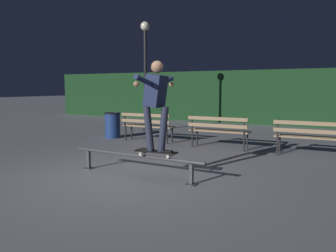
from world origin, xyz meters
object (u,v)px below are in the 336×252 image
at_px(grind_rail, 135,159).
at_px(park_bench_right_center, 310,134).
at_px(skateboard, 156,152).
at_px(park_bench_leftmost, 147,124).
at_px(park_bench_left_center, 218,128).
at_px(trash_can, 113,125).
at_px(skateboarder, 156,98).
at_px(lamp_post_left, 145,62).

xyz_separation_m(grind_rail, park_bench_right_center, (2.49, 3.36, 0.22)).
height_order(skateboard, park_bench_leftmost, park_bench_leftmost).
xyz_separation_m(grind_rail, park_bench_left_center, (0.25, 3.36, 0.22)).
bearing_deg(grind_rail, park_bench_leftmost, 120.57).
bearing_deg(skateboard, trash_can, 137.62).
distance_m(skateboarder, trash_can, 5.31).
relative_size(skateboarder, park_bench_right_center, 0.96).
relative_size(grind_rail, lamp_post_left, 0.71).
bearing_deg(trash_can, park_bench_left_center, -2.31).
relative_size(skateboarder, lamp_post_left, 0.40).
distance_m(skateboard, park_bench_leftmost, 4.15).
bearing_deg(lamp_post_left, park_bench_right_center, -18.69).
bearing_deg(trash_can, park_bench_leftmost, -5.96).
bearing_deg(grind_rail, park_bench_right_center, 53.46).
distance_m(skateboarder, park_bench_right_center, 4.03).
xyz_separation_m(park_bench_left_center, trash_can, (-3.66, 0.15, -0.12)).
bearing_deg(park_bench_left_center, park_bench_right_center, 0.00).
height_order(park_bench_right_center, trash_can, park_bench_right_center).
relative_size(grind_rail, skateboard, 3.48).
relative_size(skateboard, skateboarder, 0.51).
bearing_deg(skateboard, park_bench_right_center, 58.67).
height_order(grind_rail, skateboard, skateboard).
bearing_deg(park_bench_left_center, skateboard, -86.73).
bearing_deg(park_bench_leftmost, trash_can, 174.04).
bearing_deg(park_bench_right_center, lamp_post_left, 161.31).
bearing_deg(park_bench_leftmost, park_bench_left_center, 0.00).
height_order(grind_rail, trash_can, trash_can).
relative_size(grind_rail, park_bench_left_center, 1.71).
bearing_deg(grind_rail, lamp_post_left, 122.19).
height_order(park_bench_leftmost, park_bench_left_center, same).
height_order(skateboard, park_bench_right_center, park_bench_right_center).
relative_size(grind_rail, park_bench_right_center, 1.71).
distance_m(skateboard, park_bench_left_center, 3.37).
relative_size(skateboarder, park_bench_left_center, 0.96).
height_order(skateboarder, park_bench_right_center, skateboarder).
xyz_separation_m(skateboarder, park_bench_right_center, (2.04, 3.36, -0.88)).
distance_m(grind_rail, skateboard, 0.47).
relative_size(lamp_post_left, trash_can, 4.88).
distance_m(grind_rail, skateboarder, 1.19).
bearing_deg(grind_rail, skateboard, 0.00).
height_order(skateboard, lamp_post_left, lamp_post_left).
bearing_deg(park_bench_right_center, trash_can, 178.56).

